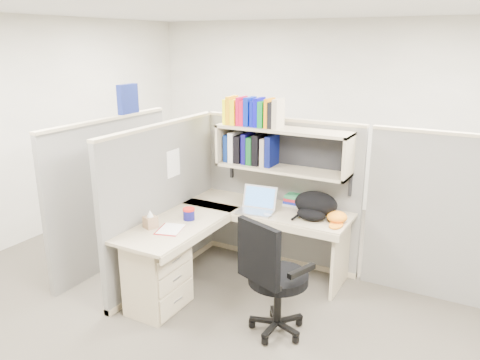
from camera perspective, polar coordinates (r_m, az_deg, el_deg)
The scene contains 14 objects.
ground at distance 4.73m, azimuth 0.10°, elevation -13.90°, with size 6.00×6.00×0.00m, color #353129.
room_shell at distance 4.15m, azimuth 0.11°, elevation 5.76°, with size 6.00×6.00×6.00m.
cubicle at distance 4.88m, azimuth -1.14°, elevation -1.19°, with size 3.79×1.84×1.95m.
desk at distance 4.50m, azimuth -6.30°, elevation -9.35°, with size 1.74×1.75×0.73m.
laptop at distance 4.71m, azimuth 1.93°, elevation -2.51°, with size 0.36×0.36×0.26m, color #B9BABE, non-canonical shape.
backpack at distance 4.62m, azimuth 8.98°, elevation -3.09°, with size 0.43×0.33×0.25m, color black, non-canonical shape.
orange_cap at distance 4.58m, azimuth 11.75°, elevation -4.43°, with size 0.19×0.23×0.11m, color orange, non-canonical shape.
snack_canister at distance 4.57m, azimuth -6.26°, elevation -4.11°, with size 0.12×0.12×0.12m.
tissue_box at distance 4.43m, azimuth -10.88°, elevation -4.67°, with size 0.11×0.11×0.17m, color #957554, non-canonical shape.
mouse at distance 4.65m, azimuth 3.38°, elevation -4.24°, with size 0.09×0.06×0.03m, color #8D9FC8.
paper_cup at distance 5.05m, azimuth 3.97°, elevation -2.11°, with size 0.07×0.07×0.10m, color white.
book_stack at distance 5.00m, azimuth 6.59°, elevation -2.32°, with size 0.17×0.23×0.11m, color gray, non-canonical shape.
loose_paper at distance 4.39m, azimuth -8.41°, elevation -5.91°, with size 0.20×0.27×0.00m, color white, non-canonical shape.
task_chair at distance 4.01m, azimuth 4.16°, elevation -13.76°, with size 0.61×0.57×1.06m.
Camera 1 is at (1.95, -3.58, 2.40)m, focal length 35.00 mm.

